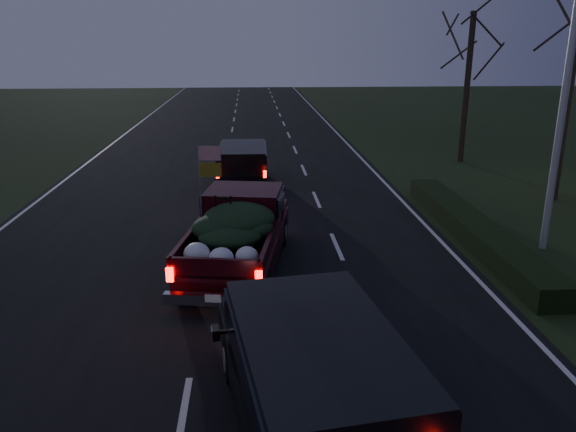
{
  "coord_description": "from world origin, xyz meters",
  "views": [
    {
      "loc": [
        1.15,
        -12.58,
        5.72
      ],
      "look_at": [
        2.11,
        1.44,
        1.3
      ],
      "focal_mm": 35.0,
      "sensor_mm": 36.0,
      "label": 1
    }
  ],
  "objects_px": {
    "pickup_truck": "(238,229)",
    "rear_suv": "(316,374)",
    "light_pole": "(571,50)",
    "lead_suv": "(243,161)"
  },
  "relations": [
    {
      "from": "lead_suv",
      "to": "rear_suv",
      "type": "relative_size",
      "value": 0.83
    },
    {
      "from": "pickup_truck",
      "to": "rear_suv",
      "type": "xyz_separation_m",
      "value": [
        1.22,
        -6.8,
        0.09
      ]
    },
    {
      "from": "light_pole",
      "to": "pickup_truck",
      "type": "relative_size",
      "value": 1.6
    },
    {
      "from": "light_pole",
      "to": "pickup_truck",
      "type": "xyz_separation_m",
      "value": [
        -8.69,
        -0.87,
        -4.41
      ]
    },
    {
      "from": "pickup_truck",
      "to": "lead_suv",
      "type": "height_order",
      "value": "pickup_truck"
    },
    {
      "from": "lead_suv",
      "to": "rear_suv",
      "type": "height_order",
      "value": "rear_suv"
    },
    {
      "from": "rear_suv",
      "to": "lead_suv",
      "type": "bearing_deg",
      "value": 85.76
    },
    {
      "from": "pickup_truck",
      "to": "rear_suv",
      "type": "height_order",
      "value": "pickup_truck"
    },
    {
      "from": "light_pole",
      "to": "rear_suv",
      "type": "bearing_deg",
      "value": -134.24
    },
    {
      "from": "pickup_truck",
      "to": "rear_suv",
      "type": "relative_size",
      "value": 1.02
    }
  ]
}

